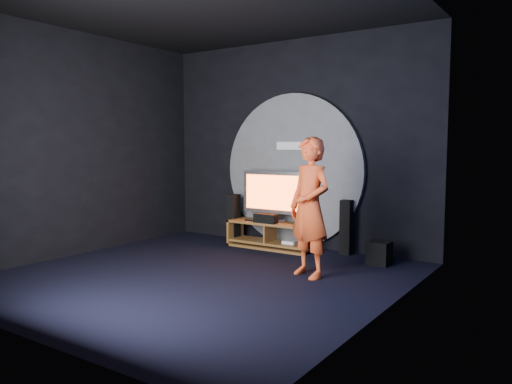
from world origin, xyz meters
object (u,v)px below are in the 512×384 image
tv (273,194)px  media_console (271,237)px  subwoofer (379,253)px  tower_speaker_right (347,227)px  tower_speaker_left (234,219)px  player (310,207)px

tv → media_console: bearing=-84.3°
subwoofer → tower_speaker_right: bearing=149.9°
media_console → tower_speaker_right: bearing=13.6°
tower_speaker_right → tower_speaker_left: bearing=-172.1°
tower_speaker_right → player: bearing=-84.6°
subwoofer → tower_speaker_left: bearing=177.5°
media_console → tower_speaker_left: 0.82m
tower_speaker_right → subwoofer: size_ratio=2.55×
player → tower_speaker_left: bearing=170.7°
tower_speaker_left → subwoofer: tower_speaker_left is taller
tv → subwoofer: bearing=-4.9°
media_console → subwoofer: bearing=-2.9°
media_console → player: bearing=-41.9°
tv → subwoofer: (1.93, -0.16, -0.74)m
media_console → tv: bearing=95.7°
media_console → tv: 0.72m
tv → subwoofer: tv is taller
tower_speaker_right → player: size_ratio=0.47×
player → subwoofer: bearing=85.6°
tower_speaker_left → tower_speaker_right: 2.05m
tower_speaker_right → player: 1.62m
tv → player: size_ratio=0.62×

